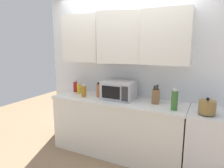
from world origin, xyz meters
TOP-DOWN VIEW (x-y plane):
  - wall_back_with_cabinets at (0.00, -0.07)m, footprint 2.95×0.50m
  - counter_run at (0.00, -0.30)m, footprint 2.08×0.63m
  - stove_range at (1.43, -0.32)m, footprint 0.76×0.64m
  - kettle at (1.26, -0.46)m, footprint 0.20×0.20m
  - microwave at (0.02, -0.29)m, footprint 0.48×0.37m
  - knife_block at (0.59, -0.26)m, footprint 0.12×0.13m
  - bottle_spice_jar at (-0.33, -0.30)m, footprint 0.07×0.07m
  - bottle_green_oil at (0.88, -0.45)m, footprint 0.08×0.08m
  - bottle_red_sauce at (-0.88, -0.17)m, footprint 0.08×0.08m
  - bottle_amber_vinegar at (-0.54, -0.40)m, footprint 0.08×0.08m
  - bottle_yellow_mustard at (-0.75, -0.24)m, footprint 0.07×0.07m

SIDE VIEW (x-z plane):
  - counter_run at x=0.00m, z-range 0.00..0.90m
  - stove_range at x=1.43m, z-range 0.00..0.91m
  - bottle_yellow_mustard at x=-0.75m, z-range 0.89..1.08m
  - kettle at x=1.26m, z-range 0.89..1.09m
  - bottle_amber_vinegar at x=-0.54m, z-range 0.89..1.10m
  - bottle_red_sauce at x=-0.88m, z-range 0.89..1.10m
  - knife_block at x=0.59m, z-range 0.87..1.14m
  - bottle_spice_jar at x=-0.33m, z-range 0.89..1.13m
  - bottle_green_oil at x=0.88m, z-range 0.89..1.17m
  - microwave at x=0.02m, z-range 0.90..1.18m
  - wall_back_with_cabinets at x=0.00m, z-range 0.27..2.87m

